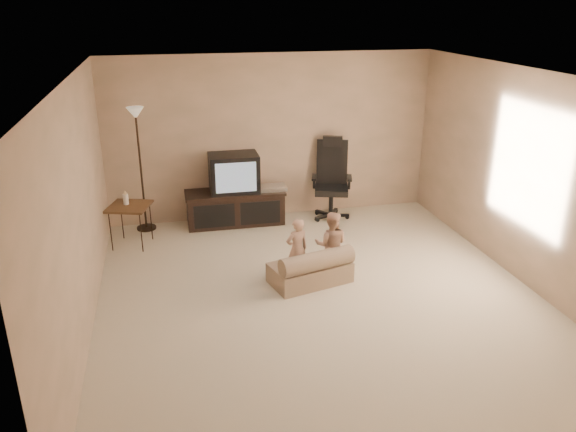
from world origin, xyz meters
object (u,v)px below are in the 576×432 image
object	(u,v)px
child_sofa	(312,269)
floor_lamp	(138,142)
tv_stand	(235,195)
toddler_left	(297,250)
side_table	(129,207)
toddler_right	(331,245)
office_chair	(331,189)

from	to	relation	value
child_sofa	floor_lamp	bearing A→B (deg)	117.19
tv_stand	toddler_left	world-z (taller)	tv_stand
side_table	child_sofa	distance (m)	2.75
tv_stand	floor_lamp	xyz separation A→B (m)	(-1.34, 0.06, 0.88)
tv_stand	child_sofa	distance (m)	2.27
child_sofa	toddler_right	distance (m)	0.39
office_chair	floor_lamp	bearing A→B (deg)	-165.73
office_chair	side_table	xyz separation A→B (m)	(-3.03, -0.43, 0.12)
side_table	floor_lamp	world-z (taller)	floor_lamp
toddler_left	toddler_right	distance (m)	0.43
floor_lamp	child_sofa	xyz separation A→B (m)	(1.97, -2.22, -1.14)
toddler_left	office_chair	bearing A→B (deg)	-131.44
tv_stand	side_table	bearing A→B (deg)	-161.25
office_chair	toddler_left	distance (m)	2.21
tv_stand	side_table	distance (m)	1.61
floor_lamp	tv_stand	bearing A→B (deg)	-2.48
tv_stand	toddler_left	size ratio (longest dim) A/B	1.91
side_table	toddler_right	size ratio (longest dim) A/B	0.94
side_table	toddler_left	size ratio (longest dim) A/B	0.99
child_sofa	toddler_left	bearing A→B (deg)	122.24
toddler_left	toddler_right	bearing A→B (deg)	164.97
tv_stand	floor_lamp	size ratio (longest dim) A/B	0.84
side_table	toddler_right	distance (m)	2.87
side_table	toddler_left	xyz separation A→B (m)	(2.00, -1.52, -0.17)
floor_lamp	toddler_left	distance (m)	2.91
toddler_right	child_sofa	bearing A→B (deg)	45.22
side_table	child_sofa	bearing A→B (deg)	-37.76
toddler_left	toddler_right	xyz separation A→B (m)	(0.43, -0.01, 0.03)
floor_lamp	toddler_left	size ratio (longest dim) A/B	2.28
tv_stand	child_sofa	world-z (taller)	tv_stand
side_table	toddler_right	world-z (taller)	toddler_right
floor_lamp	office_chair	bearing A→B (deg)	-2.48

